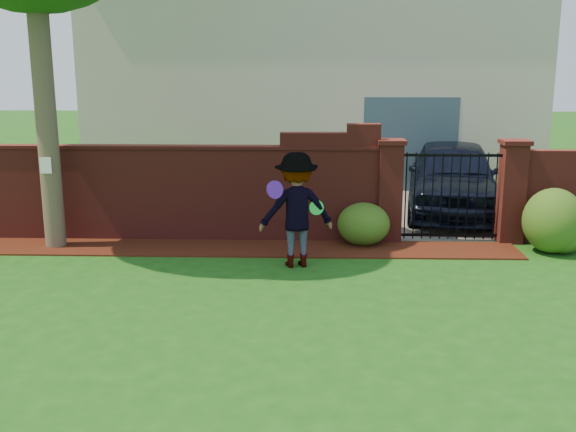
{
  "coord_description": "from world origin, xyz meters",
  "views": [
    {
      "loc": [
        0.92,
        -7.94,
        3.17
      ],
      "look_at": [
        0.63,
        1.4,
        1.05
      ],
      "focal_mm": 41.41,
      "sensor_mm": 36.0,
      "label": 1
    }
  ],
  "objects_px": {
    "frisbee_green": "(316,207)",
    "car": "(454,179)",
    "man": "(296,210)",
    "frisbee_purple": "(275,190)"
  },
  "relations": [
    {
      "from": "man",
      "to": "frisbee_purple",
      "type": "height_order",
      "value": "man"
    },
    {
      "from": "man",
      "to": "frisbee_purple",
      "type": "relative_size",
      "value": 6.58
    },
    {
      "from": "car",
      "to": "frisbee_purple",
      "type": "relative_size",
      "value": 16.79
    },
    {
      "from": "car",
      "to": "frisbee_purple",
      "type": "height_order",
      "value": "car"
    },
    {
      "from": "frisbee_purple",
      "to": "frisbee_green",
      "type": "xyz_separation_m",
      "value": [
        0.64,
        0.31,
        -0.34
      ]
    },
    {
      "from": "frisbee_green",
      "to": "car",
      "type": "bearing_deg",
      "value": 52.25
    },
    {
      "from": "car",
      "to": "frisbee_purple",
      "type": "xyz_separation_m",
      "value": [
        -3.61,
        -4.15,
        0.52
      ]
    },
    {
      "from": "man",
      "to": "frisbee_green",
      "type": "bearing_deg",
      "value": 163.39
    },
    {
      "from": "frisbee_green",
      "to": "frisbee_purple",
      "type": "bearing_deg",
      "value": -154.06
    },
    {
      "from": "car",
      "to": "frisbee_purple",
      "type": "distance_m",
      "value": 5.53
    }
  ]
}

